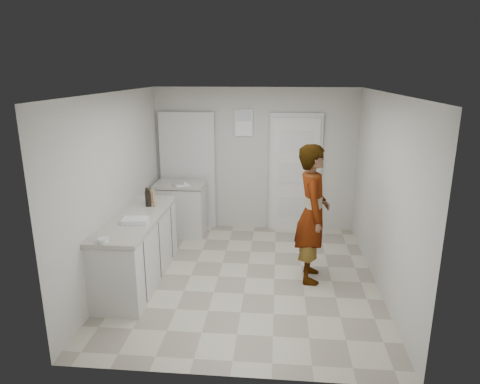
# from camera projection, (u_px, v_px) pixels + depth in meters

# --- Properties ---
(ground) EXTENTS (4.00, 4.00, 0.00)m
(ground) POSITION_uv_depth(u_px,v_px,m) (246.00, 278.00, 5.92)
(ground) COLOR gray
(ground) RESTS_ON ground
(room_shell) EXTENTS (4.00, 4.00, 4.00)m
(room_shell) POSITION_uv_depth(u_px,v_px,m) (245.00, 173.00, 7.53)
(room_shell) COLOR #AEADA4
(room_shell) RESTS_ON ground
(main_counter) EXTENTS (0.64, 1.96, 0.93)m
(main_counter) POSITION_uv_depth(u_px,v_px,m) (138.00, 251.00, 5.74)
(main_counter) COLOR silver
(main_counter) RESTS_ON ground
(side_counter) EXTENTS (0.84, 0.61, 0.93)m
(side_counter) POSITION_uv_depth(u_px,v_px,m) (181.00, 211.00, 7.40)
(side_counter) COLOR silver
(side_counter) RESTS_ON ground
(person) EXTENTS (0.45, 0.69, 1.87)m
(person) POSITION_uv_depth(u_px,v_px,m) (312.00, 214.00, 5.66)
(person) COLOR silver
(person) RESTS_ON ground
(cake_mix_box) EXTENTS (0.13, 0.07, 0.19)m
(cake_mix_box) POSITION_uv_depth(u_px,v_px,m) (150.00, 197.00, 6.13)
(cake_mix_box) COLOR #99704C
(cake_mix_box) RESTS_ON main_counter
(spice_jar) EXTENTS (0.05, 0.05, 0.08)m
(spice_jar) POSITION_uv_depth(u_px,v_px,m) (155.00, 203.00, 6.00)
(spice_jar) COLOR tan
(spice_jar) RESTS_ON main_counter
(oil_cruet_a) EXTENTS (0.06, 0.06, 0.26)m
(oil_cruet_a) POSITION_uv_depth(u_px,v_px,m) (149.00, 198.00, 5.97)
(oil_cruet_a) COLOR black
(oil_cruet_a) RESTS_ON main_counter
(oil_cruet_b) EXTENTS (0.06, 0.06, 0.28)m
(oil_cruet_b) POSITION_uv_depth(u_px,v_px,m) (147.00, 197.00, 5.97)
(oil_cruet_b) COLOR black
(oil_cruet_b) RESTS_ON main_counter
(baking_dish) EXTENTS (0.34, 0.26, 0.06)m
(baking_dish) POSITION_uv_depth(u_px,v_px,m) (136.00, 221.00, 5.35)
(baking_dish) COLOR silver
(baking_dish) RESTS_ON main_counter
(egg_bowl) EXTENTS (0.12, 0.12, 0.05)m
(egg_bowl) POSITION_uv_depth(u_px,v_px,m) (103.00, 240.00, 4.74)
(egg_bowl) COLOR silver
(egg_bowl) RESTS_ON main_counter
(papers) EXTENTS (0.35, 0.37, 0.01)m
(papers) POSITION_uv_depth(u_px,v_px,m) (181.00, 184.00, 7.14)
(papers) COLOR white
(papers) RESTS_ON side_counter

